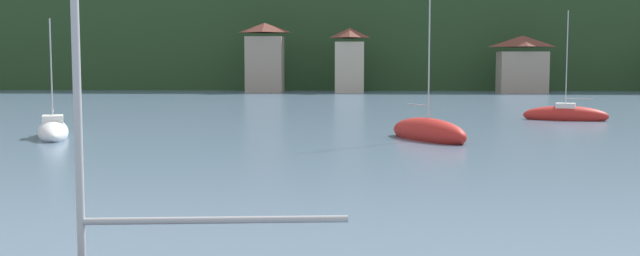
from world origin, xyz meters
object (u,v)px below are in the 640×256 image
shore_building_west (265,59)px  sailboat_far_4 (565,115)px  shore_building_westcentral (350,61)px  shore_building_central (522,65)px  sailboat_far_1 (428,133)px  sailboat_far_7 (53,131)px

shore_building_west → sailboat_far_4: shore_building_west is taller
shore_building_westcentral → sailboat_far_4: size_ratio=1.12×
shore_building_westcentral → shore_building_central: shore_building_westcentral is taller
sailboat_far_4 → sailboat_far_1: bearing=70.5°
shore_building_west → shore_building_westcentral: 10.63m
shore_building_west → sailboat_far_7: shore_building_west is taller
shore_building_central → sailboat_far_1: sailboat_far_1 is taller
sailboat_far_7 → shore_building_west: bearing=155.0°
sailboat_far_4 → sailboat_far_7: 30.36m
shore_building_central → sailboat_far_7: 66.92m
sailboat_far_4 → sailboat_far_7: (-27.60, -12.65, -0.01)m
shore_building_west → sailboat_far_4: (24.98, -44.34, -3.89)m
shore_building_west → shore_building_central: 31.86m
shore_building_west → sailboat_far_4: 51.04m
shore_building_west → sailboat_far_7: 57.19m
shore_building_west → shore_building_central: shore_building_west is taller
sailboat_far_1 → sailboat_far_7: size_ratio=1.41×
shore_building_central → sailboat_far_4: 45.26m
shore_building_central → shore_building_westcentral: bearing=179.7°
shore_building_central → sailboat_far_4: size_ratio=0.98×
sailboat_far_1 → sailboat_far_7: (-17.87, -0.06, -0.02)m
sailboat_far_1 → sailboat_far_7: bearing=-118.9°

